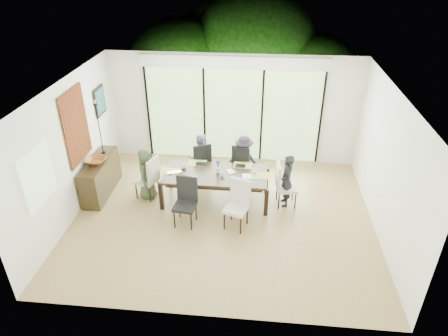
# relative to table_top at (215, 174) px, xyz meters

# --- Properties ---
(floor) EXTENTS (6.00, 5.00, 0.01)m
(floor) POSITION_rel_table_top_xyz_m (0.21, -0.57, -0.65)
(floor) COLOR olive
(floor) RESTS_ON ground
(ceiling) EXTENTS (6.00, 5.00, 0.01)m
(ceiling) POSITION_rel_table_top_xyz_m (0.21, -0.57, 2.06)
(ceiling) COLOR white
(ceiling) RESTS_ON wall_back
(wall_back) EXTENTS (6.00, 0.02, 2.70)m
(wall_back) POSITION_rel_table_top_xyz_m (0.21, 1.94, 0.70)
(wall_back) COLOR white
(wall_back) RESTS_ON floor
(wall_front) EXTENTS (6.00, 0.02, 2.70)m
(wall_front) POSITION_rel_table_top_xyz_m (0.21, -3.08, 0.70)
(wall_front) COLOR silver
(wall_front) RESTS_ON floor
(wall_left) EXTENTS (0.02, 5.00, 2.70)m
(wall_left) POSITION_rel_table_top_xyz_m (-2.80, -0.57, 0.70)
(wall_left) COLOR beige
(wall_left) RESTS_ON floor
(wall_right) EXTENTS (0.02, 5.00, 2.70)m
(wall_right) POSITION_rel_table_top_xyz_m (3.22, -0.57, 0.70)
(wall_right) COLOR silver
(wall_right) RESTS_ON floor
(glass_doors) EXTENTS (4.20, 0.02, 2.30)m
(glass_doors) POSITION_rel_table_top_xyz_m (0.21, 1.90, 0.55)
(glass_doors) COLOR #598C3F
(glass_doors) RESTS_ON wall_back
(blinds_header) EXTENTS (4.40, 0.06, 0.28)m
(blinds_header) POSITION_rel_table_top_xyz_m (0.21, 1.89, 1.85)
(blinds_header) COLOR white
(blinds_header) RESTS_ON wall_back
(mullion_a) EXTENTS (0.05, 0.04, 2.30)m
(mullion_a) POSITION_rel_table_top_xyz_m (-1.89, 1.89, 0.55)
(mullion_a) COLOR black
(mullion_a) RESTS_ON wall_back
(mullion_b) EXTENTS (0.05, 0.04, 2.30)m
(mullion_b) POSITION_rel_table_top_xyz_m (-0.49, 1.89, 0.55)
(mullion_b) COLOR black
(mullion_b) RESTS_ON wall_back
(mullion_c) EXTENTS (0.05, 0.04, 2.30)m
(mullion_c) POSITION_rel_table_top_xyz_m (0.91, 1.89, 0.55)
(mullion_c) COLOR black
(mullion_c) RESTS_ON wall_back
(mullion_d) EXTENTS (0.05, 0.04, 2.30)m
(mullion_d) POSITION_rel_table_top_xyz_m (2.31, 1.89, 0.55)
(mullion_d) COLOR black
(mullion_d) RESTS_ON wall_back
(side_window) EXTENTS (0.02, 0.90, 1.00)m
(side_window) POSITION_rel_table_top_xyz_m (-2.76, -1.77, 0.85)
(side_window) COLOR #8CAD7F
(side_window) RESTS_ON wall_left
(deck) EXTENTS (6.00, 1.80, 0.10)m
(deck) POSITION_rel_table_top_xyz_m (0.21, 2.83, -0.70)
(deck) COLOR brown
(deck) RESTS_ON ground
(rail_top) EXTENTS (6.00, 0.08, 0.06)m
(rail_top) POSITION_rel_table_top_xyz_m (0.21, 3.63, -0.10)
(rail_top) COLOR brown
(rail_top) RESTS_ON deck
(foliage_left) EXTENTS (3.20, 3.20, 3.20)m
(foliage_left) POSITION_rel_table_top_xyz_m (-1.59, 4.63, 0.79)
(foliage_left) COLOR #14380F
(foliage_left) RESTS_ON ground
(foliage_mid) EXTENTS (4.00, 4.00, 4.00)m
(foliage_mid) POSITION_rel_table_top_xyz_m (0.61, 5.23, 1.15)
(foliage_mid) COLOR #14380F
(foliage_mid) RESTS_ON ground
(foliage_right) EXTENTS (2.80, 2.80, 2.80)m
(foliage_right) POSITION_rel_table_top_xyz_m (2.41, 4.43, 0.61)
(foliage_right) COLOR #14380F
(foliage_right) RESTS_ON ground
(foliage_far) EXTENTS (3.60, 3.60, 3.60)m
(foliage_far) POSITION_rel_table_top_xyz_m (-0.39, 5.93, 0.97)
(foliage_far) COLOR #14380F
(foliage_far) RESTS_ON ground
(table_top) EXTENTS (2.16, 0.99, 0.05)m
(table_top) POSITION_rel_table_top_xyz_m (0.00, 0.00, 0.00)
(table_top) COLOR black
(table_top) RESTS_ON floor
(table_apron) EXTENTS (1.98, 0.81, 0.09)m
(table_apron) POSITION_rel_table_top_xyz_m (0.00, 0.00, -0.08)
(table_apron) COLOR black
(table_apron) RESTS_ON floor
(table_leg_fl) EXTENTS (0.08, 0.08, 0.62)m
(table_leg_fl) POSITION_rel_table_top_xyz_m (-1.08, -0.43, -0.34)
(table_leg_fl) COLOR black
(table_leg_fl) RESTS_ON floor
(table_leg_fr) EXTENTS (0.08, 0.08, 0.62)m
(table_leg_fr) POSITION_rel_table_top_xyz_m (1.08, -0.43, -0.34)
(table_leg_fr) COLOR black
(table_leg_fr) RESTS_ON floor
(table_leg_bl) EXTENTS (0.08, 0.08, 0.62)m
(table_leg_bl) POSITION_rel_table_top_xyz_m (-1.08, 0.43, -0.34)
(table_leg_bl) COLOR black
(table_leg_bl) RESTS_ON floor
(table_leg_br) EXTENTS (0.08, 0.08, 0.62)m
(table_leg_br) POSITION_rel_table_top_xyz_m (1.08, 0.43, -0.34)
(table_leg_br) COLOR black
(table_leg_br) RESTS_ON floor
(chair_left_end) EXTENTS (0.52, 0.52, 0.99)m
(chair_left_end) POSITION_rel_table_top_xyz_m (-1.50, 0.00, -0.15)
(chair_left_end) COLOR beige
(chair_left_end) RESTS_ON floor
(chair_right_end) EXTENTS (0.46, 0.46, 0.99)m
(chair_right_end) POSITION_rel_table_top_xyz_m (1.50, 0.00, -0.15)
(chair_right_end) COLOR silver
(chair_right_end) RESTS_ON floor
(chair_far_left) EXTENTS (0.55, 0.55, 0.99)m
(chair_far_left) POSITION_rel_table_top_xyz_m (-0.45, 0.85, -0.15)
(chair_far_left) COLOR black
(chair_far_left) RESTS_ON floor
(chair_far_right) EXTENTS (0.53, 0.53, 0.99)m
(chair_far_right) POSITION_rel_table_top_xyz_m (0.55, 0.85, -0.15)
(chair_far_right) COLOR black
(chair_far_right) RESTS_ON floor
(chair_near_left) EXTENTS (0.46, 0.46, 0.99)m
(chair_near_left) POSITION_rel_table_top_xyz_m (-0.50, -0.87, -0.15)
(chair_near_left) COLOR black
(chair_near_left) RESTS_ON floor
(chair_near_right) EXTENTS (0.53, 0.53, 0.99)m
(chair_near_right) POSITION_rel_table_top_xyz_m (0.50, -0.87, -0.15)
(chair_near_right) COLOR silver
(chair_near_right) RESTS_ON floor
(person_left_end) EXTENTS (0.40, 0.57, 1.16)m
(person_left_end) POSITION_rel_table_top_xyz_m (-1.48, 0.00, -0.07)
(person_left_end) COLOR #3B4A31
(person_left_end) RESTS_ON floor
(person_right_end) EXTENTS (0.40, 0.58, 1.16)m
(person_right_end) POSITION_rel_table_top_xyz_m (1.48, 0.00, -0.07)
(person_right_end) COLOR black
(person_right_end) RESTS_ON floor
(person_far_left) EXTENTS (0.60, 0.45, 1.16)m
(person_far_left) POSITION_rel_table_top_xyz_m (-0.45, 0.83, -0.07)
(person_far_left) COLOR #788EAD
(person_far_left) RESTS_ON floor
(person_far_right) EXTENTS (0.59, 0.42, 1.16)m
(person_far_right) POSITION_rel_table_top_xyz_m (0.55, 0.83, -0.07)
(person_far_right) COLOR #2C2132
(person_far_right) RESTS_ON floor
(placemat_left) EXTENTS (0.40, 0.29, 0.01)m
(placemat_left) POSITION_rel_table_top_xyz_m (-0.95, 0.00, 0.03)
(placemat_left) COLOR #A4B842
(placemat_left) RESTS_ON table_top
(placemat_right) EXTENTS (0.40, 0.29, 0.01)m
(placemat_right) POSITION_rel_table_top_xyz_m (0.95, 0.00, 0.03)
(placemat_right) COLOR #99AB3D
(placemat_right) RESTS_ON table_top
(placemat_far_l) EXTENTS (0.40, 0.29, 0.01)m
(placemat_far_l) POSITION_rel_table_top_xyz_m (-0.45, 0.40, 0.03)
(placemat_far_l) COLOR #9CC345
(placemat_far_l) RESTS_ON table_top
(placemat_far_r) EXTENTS (0.40, 0.29, 0.01)m
(placemat_far_r) POSITION_rel_table_top_xyz_m (0.55, 0.40, 0.03)
(placemat_far_r) COLOR #8EA93C
(placemat_far_r) RESTS_ON table_top
(placemat_paper) EXTENTS (0.40, 0.29, 0.01)m
(placemat_paper) POSITION_rel_table_top_xyz_m (-0.55, -0.30, 0.03)
(placemat_paper) COLOR white
(placemat_paper) RESTS_ON table_top
(tablet_far_l) EXTENTS (0.23, 0.16, 0.01)m
(tablet_far_l) POSITION_rel_table_top_xyz_m (-0.35, 0.35, 0.04)
(tablet_far_l) COLOR black
(tablet_far_l) RESTS_ON table_top
(tablet_far_r) EXTENTS (0.22, 0.15, 0.01)m
(tablet_far_r) POSITION_rel_table_top_xyz_m (0.50, 0.35, 0.04)
(tablet_far_r) COLOR black
(tablet_far_r) RESTS_ON table_top
(papers) EXTENTS (0.27, 0.20, 0.00)m
(papers) POSITION_rel_table_top_xyz_m (0.70, -0.05, 0.03)
(papers) COLOR white
(papers) RESTS_ON table_top
(platter_base) EXTENTS (0.23, 0.23, 0.02)m
(platter_base) POSITION_rel_table_top_xyz_m (-0.55, -0.30, 0.04)
(platter_base) COLOR white
(platter_base) RESTS_ON table_top
(platter_snacks) EXTENTS (0.18, 0.18, 0.01)m
(platter_snacks) POSITION_rel_table_top_xyz_m (-0.55, -0.30, 0.06)
(platter_snacks) COLOR #D85019
(platter_snacks) RESTS_ON table_top
(vase) EXTENTS (0.07, 0.07, 0.11)m
(vase) POSITION_rel_table_top_xyz_m (0.05, 0.05, 0.08)
(vase) COLOR silver
(vase) RESTS_ON table_top
(hyacinth_stems) EXTENTS (0.04, 0.04, 0.14)m
(hyacinth_stems) POSITION_rel_table_top_xyz_m (0.05, 0.05, 0.19)
(hyacinth_stems) COLOR #337226
(hyacinth_stems) RESTS_ON table_top
(hyacinth_blooms) EXTENTS (0.10, 0.10, 0.10)m
(hyacinth_blooms) POSITION_rel_table_top_xyz_m (0.05, 0.05, 0.28)
(hyacinth_blooms) COLOR #5447B3
(hyacinth_blooms) RESTS_ON table_top
(laptop) EXTENTS (0.34, 0.27, 0.02)m
(laptop) POSITION_rel_table_top_xyz_m (-0.85, -0.10, 0.04)
(laptop) COLOR silver
(laptop) RESTS_ON table_top
(cup_a) EXTENTS (0.13, 0.13, 0.09)m
(cup_a) POSITION_rel_table_top_xyz_m (-0.70, 0.15, 0.07)
(cup_a) COLOR white
(cup_a) RESTS_ON table_top
(cup_b) EXTENTS (0.13, 0.13, 0.08)m
(cup_b) POSITION_rel_table_top_xyz_m (0.15, -0.10, 0.07)
(cup_b) COLOR white
(cup_b) RESTS_ON table_top
(cup_c) EXTENTS (0.14, 0.14, 0.09)m
(cup_c) POSITION_rel_table_top_xyz_m (0.80, 0.10, 0.07)
(cup_c) COLOR white
(cup_c) RESTS_ON table_top
(book) EXTENTS (0.23, 0.25, 0.02)m
(book) POSITION_rel_table_top_xyz_m (0.25, 0.05, 0.04)
(book) COLOR white
(book) RESTS_ON table_top
(sideboard) EXTENTS (0.40, 1.44, 0.81)m
(sideboard) POSITION_rel_table_top_xyz_m (-2.55, 0.06, -0.24)
(sideboard) COLOR black
(sideboard) RESTS_ON floor
(bowl) EXTENTS (0.43, 0.43, 0.10)m
(bowl) POSITION_rel_table_top_xyz_m (-2.55, -0.04, 0.21)
(bowl) COLOR brown
(bowl) RESTS_ON sideboard
(candlestick_base) EXTENTS (0.09, 0.09, 0.04)m
(candlestick_base) POSITION_rel_table_top_xyz_m (-2.55, 0.41, 0.18)
(candlestick_base) COLOR black
(candlestick_base) RESTS_ON sideboard
(candlestick_shaft) EXTENTS (0.02, 0.02, 1.12)m
(candlestick_shaft) POSITION_rel_table_top_xyz_m (-2.55, 0.41, 0.75)
(candlestick_shaft) COLOR black
(candlestick_shaft) RESTS_ON sideboard
(candlestick_pan) EXTENTS (0.09, 0.09, 0.03)m
(candlestick_pan) POSITION_rel_table_top_xyz_m (-2.55, 0.41, 1.30)
(candlestick_pan) COLOR black
(candlestick_pan) RESTS_ON sideboard
(candle) EXTENTS (0.03, 0.03, 0.09)m
(candle) POSITION_rel_table_top_xyz_m (-2.55, 0.41, 1.36)
(candle) COLOR silver
(candle) RESTS_ON sideboard
(tapestry) EXTENTS (0.02, 1.00, 1.50)m
(tapestry) POSITION_rel_table_top_xyz_m (-2.76, -0.17, 1.05)
(tapestry) COLOR #943A15
(tapestry) RESTS_ON wall_left
(art_frame) EXTENTS (0.03, 0.55, 0.65)m
(art_frame) POSITION_rel_table_top_xyz_m (-2.76, 1.13, 1.10)
(art_frame) COLOR black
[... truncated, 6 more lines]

